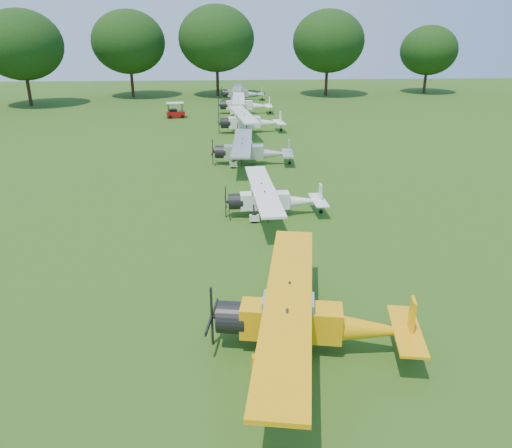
{
  "coord_description": "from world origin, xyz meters",
  "views": [
    {
      "loc": [
        -1.61,
        -20.81,
        10.02
      ],
      "look_at": [
        -0.15,
        0.68,
        1.4
      ],
      "focal_mm": 35.0,
      "sensor_mm": 36.0,
      "label": 1
    }
  ],
  "objects_px": {
    "aircraft_2": "(307,317)",
    "aircraft_4": "(250,150)",
    "aircraft_3": "(272,198)",
    "aircraft_5": "(249,120)",
    "golf_cart": "(175,113)",
    "aircraft_6": "(243,104)",
    "aircraft_7": "(241,92)"
  },
  "relations": [
    {
      "from": "aircraft_7",
      "to": "golf_cart",
      "type": "xyz_separation_m",
      "value": [
        -8.21,
        -14.04,
        -0.54
      ]
    },
    {
      "from": "aircraft_3",
      "to": "aircraft_7",
      "type": "xyz_separation_m",
      "value": [
        0.14,
        46.52,
        0.07
      ]
    },
    {
      "from": "aircraft_3",
      "to": "aircraft_4",
      "type": "xyz_separation_m",
      "value": [
        -0.62,
        11.15,
        0.1
      ]
    },
    {
      "from": "aircraft_3",
      "to": "golf_cart",
      "type": "bearing_deg",
      "value": 101.86
    },
    {
      "from": "golf_cart",
      "to": "aircraft_6",
      "type": "bearing_deg",
      "value": 5.82
    },
    {
      "from": "aircraft_3",
      "to": "aircraft_6",
      "type": "bearing_deg",
      "value": 88.01
    },
    {
      "from": "aircraft_5",
      "to": "golf_cart",
      "type": "height_order",
      "value": "aircraft_5"
    },
    {
      "from": "aircraft_7",
      "to": "golf_cart",
      "type": "bearing_deg",
      "value": -116.93
    },
    {
      "from": "aircraft_2",
      "to": "aircraft_4",
      "type": "distance_m",
      "value": 23.74
    },
    {
      "from": "aircraft_3",
      "to": "aircraft_7",
      "type": "bearing_deg",
      "value": 87.73
    },
    {
      "from": "aircraft_5",
      "to": "golf_cart",
      "type": "distance_m",
      "value": 12.19
    },
    {
      "from": "aircraft_3",
      "to": "aircraft_5",
      "type": "height_order",
      "value": "aircraft_5"
    },
    {
      "from": "aircraft_6",
      "to": "golf_cart",
      "type": "distance_m",
      "value": 8.37
    },
    {
      "from": "aircraft_3",
      "to": "aircraft_5",
      "type": "xyz_separation_m",
      "value": [
        -0.0,
        23.37,
        0.17
      ]
    },
    {
      "from": "aircraft_5",
      "to": "golf_cart",
      "type": "relative_size",
      "value": 4.79
    },
    {
      "from": "aircraft_4",
      "to": "aircraft_3",
      "type": "bearing_deg",
      "value": -82.6
    },
    {
      "from": "aircraft_2",
      "to": "golf_cart",
      "type": "relative_size",
      "value": 4.96
    },
    {
      "from": "aircraft_4",
      "to": "golf_cart",
      "type": "relative_size",
      "value": 4.5
    },
    {
      "from": "aircraft_2",
      "to": "aircraft_5",
      "type": "height_order",
      "value": "aircraft_2"
    },
    {
      "from": "golf_cart",
      "to": "aircraft_2",
      "type": "bearing_deg",
      "value": -90.52
    },
    {
      "from": "aircraft_2",
      "to": "aircraft_7",
      "type": "bearing_deg",
      "value": 99.7
    },
    {
      "from": "aircraft_5",
      "to": "aircraft_7",
      "type": "relative_size",
      "value": 1.09
    },
    {
      "from": "aircraft_2",
      "to": "aircraft_4",
      "type": "relative_size",
      "value": 1.1
    },
    {
      "from": "aircraft_2",
      "to": "aircraft_6",
      "type": "bearing_deg",
      "value": 99.88
    },
    {
      "from": "aircraft_2",
      "to": "aircraft_3",
      "type": "bearing_deg",
      "value": 99.45
    },
    {
      "from": "aircraft_6",
      "to": "aircraft_2",
      "type": "bearing_deg",
      "value": -88.07
    },
    {
      "from": "aircraft_5",
      "to": "aircraft_6",
      "type": "distance_m",
      "value": 11.47
    },
    {
      "from": "aircraft_2",
      "to": "aircraft_7",
      "type": "height_order",
      "value": "aircraft_2"
    },
    {
      "from": "aircraft_4",
      "to": "aircraft_6",
      "type": "bearing_deg",
      "value": 92.83
    },
    {
      "from": "aircraft_3",
      "to": "aircraft_6",
      "type": "relative_size",
      "value": 0.87
    },
    {
      "from": "aircraft_3",
      "to": "golf_cart",
      "type": "relative_size",
      "value": 4.11
    },
    {
      "from": "golf_cart",
      "to": "aircraft_4",
      "type": "bearing_deg",
      "value": -81.3
    }
  ]
}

